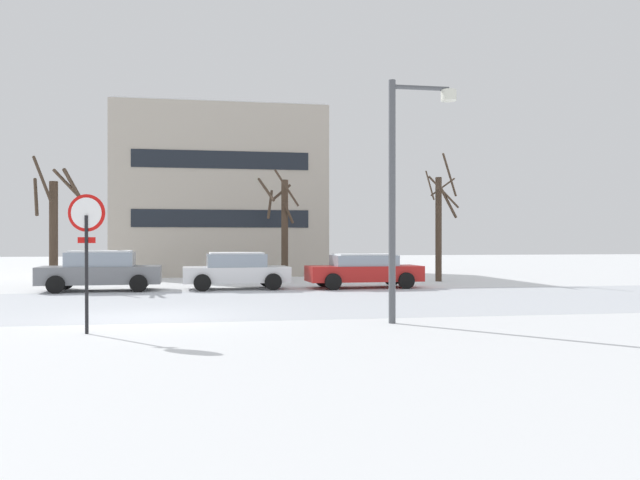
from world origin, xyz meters
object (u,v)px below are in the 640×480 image
(parked_car_gray, at_px, (101,270))
(parked_car_red, at_px, (364,270))
(parked_car_white, at_px, (236,270))
(stop_sign, at_px, (87,236))
(street_lamp, at_px, (404,175))

(parked_car_gray, distance_m, parked_car_red, 10.03)
(parked_car_gray, height_order, parked_car_white, parked_car_gray)
(parked_car_gray, bearing_deg, parked_car_white, 0.28)
(stop_sign, relative_size, parked_car_gray, 0.64)
(stop_sign, distance_m, parked_car_red, 14.03)
(parked_car_gray, xyz_separation_m, parked_car_red, (10.03, -0.22, -0.06))
(parked_car_white, bearing_deg, stop_sign, -106.86)
(stop_sign, height_order, parked_car_gray, stop_sign)
(street_lamp, bearing_deg, parked_car_red, 81.30)
(street_lamp, height_order, parked_car_gray, street_lamp)
(parked_car_gray, bearing_deg, parked_car_red, -1.26)
(street_lamp, bearing_deg, parked_car_white, 107.46)
(parked_car_red, bearing_deg, stop_sign, -127.26)
(stop_sign, bearing_deg, parked_car_red, 52.74)
(street_lamp, relative_size, parked_car_red, 1.22)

